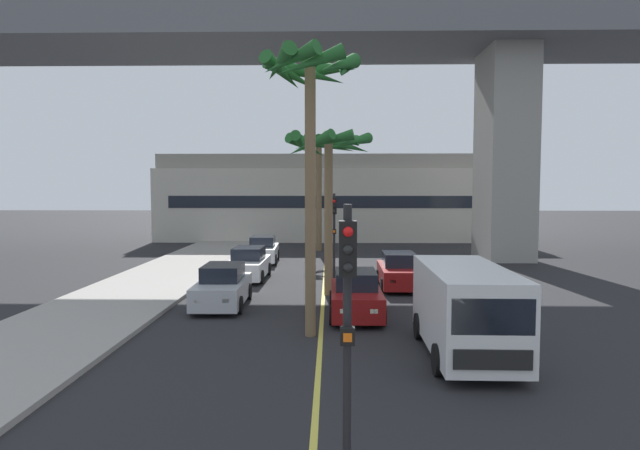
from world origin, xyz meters
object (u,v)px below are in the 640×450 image
(car_queue_fifth, at_px, (248,264))
(car_queue_third, at_px, (223,287))
(car_queue_second, at_px, (356,295))
(traffic_light_median_far, at_px, (334,225))
(car_queue_fourth, at_px, (263,250))
(car_queue_front, at_px, (399,272))
(palm_tree_far_median, at_px, (310,94))
(delivery_van, at_px, (465,308))
(palm_tree_near_median, at_px, (319,156))
(traffic_light_median_near, at_px, (347,312))
(palm_tree_mid_median, at_px, (328,156))

(car_queue_fifth, bearing_deg, car_queue_third, -90.42)
(car_queue_second, xyz_separation_m, traffic_light_median_far, (-0.71, 7.06, 1.99))
(car_queue_fourth, relative_size, car_queue_fifth, 1.01)
(car_queue_fourth, distance_m, car_queue_fifth, 6.06)
(car_queue_front, distance_m, palm_tree_far_median, 10.94)
(car_queue_fourth, distance_m, delivery_van, 19.61)
(traffic_light_median_far, xyz_separation_m, palm_tree_far_median, (-0.78, -9.67, 4.47))
(car_queue_third, relative_size, car_queue_fifth, 1.00)
(car_queue_third, relative_size, palm_tree_near_median, 0.50)
(car_queue_fourth, height_order, palm_tree_near_median, palm_tree_near_median)
(delivery_van, distance_m, palm_tree_near_median, 25.22)
(delivery_van, height_order, traffic_light_median_near, traffic_light_median_near)
(car_queue_front, xyz_separation_m, car_queue_fifth, (-7.09, 2.12, 0.00))
(delivery_van, xyz_separation_m, traffic_light_median_far, (-3.37, 11.52, 1.43))
(car_queue_fifth, height_order, delivery_van, delivery_van)
(car_queue_third, bearing_deg, car_queue_fifth, 89.58)
(traffic_light_median_near, height_order, traffic_light_median_far, same)
(car_queue_third, xyz_separation_m, palm_tree_mid_median, (3.97, 2.25, 5.03))
(car_queue_second, relative_size, palm_tree_near_median, 0.49)
(car_queue_fourth, height_order, delivery_van, delivery_van)
(car_queue_fourth, relative_size, palm_tree_far_median, 0.49)
(palm_tree_far_median, bearing_deg, car_queue_second, 60.26)
(car_queue_front, relative_size, palm_tree_near_median, 0.49)
(palm_tree_near_median, height_order, palm_tree_mid_median, palm_tree_near_median)
(car_queue_third, relative_size, palm_tree_far_median, 0.49)
(palm_tree_mid_median, bearing_deg, car_queue_fourth, 112.01)
(car_queue_second, bearing_deg, palm_tree_near_median, 94.93)
(traffic_light_median_far, bearing_deg, traffic_light_median_near, -89.81)
(car_queue_fourth, bearing_deg, traffic_light_median_near, -80.11)
(car_queue_fourth, bearing_deg, traffic_light_median_far, -56.90)
(car_queue_second, bearing_deg, traffic_light_median_far, 95.77)
(car_queue_third, xyz_separation_m, palm_tree_near_median, (3.25, 18.31, 6.04))
(car_queue_third, bearing_deg, traffic_light_median_far, 52.89)
(car_queue_third, height_order, palm_tree_near_median, palm_tree_near_median)
(palm_tree_mid_median, distance_m, palm_tree_far_median, 6.50)
(car_queue_front, distance_m, palm_tree_mid_median, 6.18)
(car_queue_fifth, distance_m, delivery_van, 14.19)
(car_queue_front, height_order, car_queue_third, same)
(traffic_light_median_far, bearing_deg, car_queue_fourth, 123.10)
(palm_tree_near_median, bearing_deg, traffic_light_median_near, -88.06)
(car_queue_fourth, distance_m, palm_tree_near_median, 9.24)
(car_queue_front, distance_m, car_queue_third, 8.16)
(car_queue_third, height_order, traffic_light_median_far, traffic_light_median_far)
(car_queue_front, xyz_separation_m, delivery_van, (0.47, -9.87, 0.57))
(car_queue_fifth, bearing_deg, delivery_van, -57.75)
(car_queue_fifth, distance_m, palm_tree_near_median, 14.02)
(car_queue_fifth, distance_m, palm_tree_mid_median, 7.44)
(traffic_light_median_near, bearing_deg, palm_tree_far_median, 95.59)
(car_queue_fifth, relative_size, palm_tree_mid_median, 0.61)
(car_queue_front, relative_size, car_queue_fourth, 0.99)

